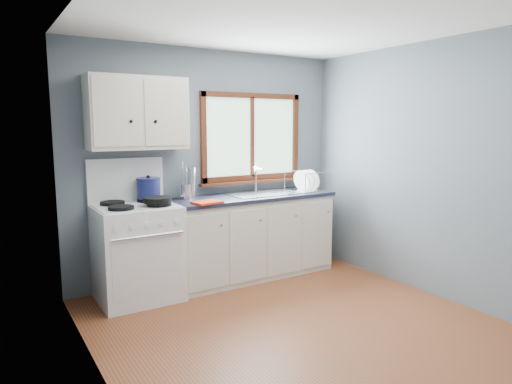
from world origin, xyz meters
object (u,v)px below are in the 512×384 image
utensil_crock (186,191)px  base_cabinets (251,240)px  sink (265,199)px  dish_rack (307,185)px  gas_range (137,249)px  thermos (192,182)px  stockpot (148,188)px  skillet (158,200)px

utensil_crock → base_cabinets: bearing=-9.2°
sink → dish_rack: 0.59m
gas_range → thermos: bearing=16.6°
base_cabinets → utensil_crock: 0.95m
sink → stockpot: sink is taller
base_cabinets → skillet: bearing=-171.4°
gas_range → base_cabinets: 1.31m
base_cabinets → thermos: (-0.63, 0.18, 0.67)m
thermos → stockpot: bearing=-174.1°
dish_rack → stockpot: bearing=165.3°
gas_range → thermos: 0.92m
gas_range → sink: bearing=0.7°
gas_range → dish_rack: (2.06, -0.02, 0.49)m
gas_range → utensil_crock: (0.57, 0.14, 0.51)m
thermos → base_cabinets: bearing=-16.2°
gas_range → thermos: size_ratio=4.23×
sink → stockpot: bearing=174.2°
base_cabinets → dish_rack: (0.75, -0.04, 0.57)m
gas_range → dish_rack: 2.11m
skillet → utensil_crock: (0.41, 0.29, 0.01)m
utensil_crock → dish_rack: bearing=-6.1°
gas_range → thermos: gas_range is taller
skillet → dish_rack: dish_rack is taller
sink → skillet: 1.34m
gas_range → stockpot: size_ratio=5.06×
gas_range → sink: gas_range is taller
utensil_crock → dish_rack: size_ratio=0.75×
utensil_crock → dish_rack: (1.48, -0.16, -0.02)m
stockpot → dish_rack: bearing=-5.3°
skillet → utensil_crock: 0.50m
sink → stockpot: (-1.30, 0.13, 0.21)m
gas_range → dish_rack: bearing=-0.6°
stockpot → thermos: 0.50m
stockpot → utensil_crock: size_ratio=0.69×
skillet → sink: bearing=9.2°
gas_range → stockpot: 0.62m
stockpot → dish_rack: size_ratio=0.52×
sink → dish_rack: (0.57, -0.04, 0.12)m
skillet → thermos: 0.63m
gas_range → sink: (1.49, 0.02, 0.37)m
skillet → thermos: thermos is taller
sink → skillet: bearing=-172.5°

